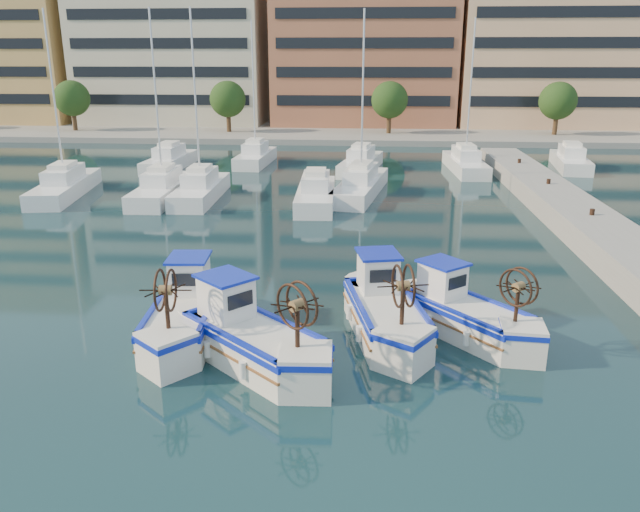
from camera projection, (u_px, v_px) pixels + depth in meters
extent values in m
plane|color=#193F42|center=(302.00, 356.00, 18.98)|extent=(300.00, 300.00, 0.00)
cube|color=gray|center=(639.00, 265.00, 25.43)|extent=(3.00, 60.00, 1.20)
cube|color=gray|center=(355.00, 123.00, 82.51)|extent=(180.00, 40.00, 0.60)
cube|color=beige|center=(175.00, 37.00, 79.03)|extent=(23.00, 14.00, 21.00)
cube|color=black|center=(157.00, 35.00, 72.39)|extent=(21.16, 0.12, 18.90)
cube|color=#AA6042|center=(365.00, 19.00, 76.64)|extent=(22.00, 14.00, 25.00)
cube|color=black|center=(364.00, 16.00, 69.99)|extent=(20.24, 0.12, 22.50)
cube|color=#ECB283|center=(555.00, 32.00, 75.38)|extent=(23.00, 14.00, 22.00)
cube|color=black|center=(573.00, 29.00, 68.73)|extent=(21.16, 0.12, 19.80)
cylinder|color=#3F2B19|center=(75.00, 122.00, 71.71)|extent=(0.50, 0.50, 3.00)
sphere|color=#27481A|center=(72.00, 98.00, 70.89)|extent=(4.00, 4.00, 4.00)
cylinder|color=#3F2B19|center=(229.00, 124.00, 70.37)|extent=(0.50, 0.50, 3.00)
sphere|color=#27481A|center=(228.00, 99.00, 69.55)|extent=(4.00, 4.00, 4.00)
cylinder|color=#3F2B19|center=(389.00, 125.00, 69.03)|extent=(0.50, 0.50, 3.00)
sphere|color=#27481A|center=(390.00, 100.00, 68.20)|extent=(4.00, 4.00, 4.00)
cylinder|color=#3F2B19|center=(555.00, 126.00, 67.69)|extent=(0.50, 0.50, 3.00)
sphere|color=#27481A|center=(558.00, 101.00, 66.86)|extent=(4.00, 4.00, 4.00)
cube|color=white|center=(65.00, 188.00, 40.82)|extent=(3.67, 9.83, 1.00)
cylinder|color=silver|center=(55.00, 102.00, 39.14)|extent=(0.12, 0.12, 11.00)
cube|color=white|center=(163.00, 191.00, 39.98)|extent=(2.48, 8.97, 1.00)
cylinder|color=silver|center=(156.00, 103.00, 38.30)|extent=(0.12, 0.12, 11.00)
cube|color=white|center=(201.00, 191.00, 39.73)|extent=(2.44, 8.40, 1.00)
cylinder|color=silver|center=(196.00, 103.00, 38.05)|extent=(0.12, 0.12, 11.00)
cube|color=white|center=(316.00, 196.00, 38.42)|extent=(2.54, 8.41, 1.00)
cube|color=white|center=(361.00, 187.00, 41.04)|extent=(3.78, 10.27, 1.00)
cylinder|color=silver|center=(363.00, 101.00, 39.36)|extent=(0.12, 0.12, 11.00)
cube|color=white|center=(170.00, 162.00, 50.77)|extent=(2.50, 8.23, 1.00)
cube|color=white|center=(256.00, 158.00, 52.67)|extent=(2.53, 7.73, 1.00)
cylinder|color=silver|center=(253.00, 91.00, 50.99)|extent=(0.12, 0.12, 11.00)
cube|color=white|center=(361.00, 164.00, 49.75)|extent=(3.64, 8.88, 1.00)
cube|color=white|center=(465.00, 165.00, 49.51)|extent=(2.64, 9.19, 1.00)
cylinder|color=silver|center=(470.00, 94.00, 47.83)|extent=(0.12, 0.12, 11.00)
cube|color=white|center=(570.00, 162.00, 50.70)|extent=(3.27, 8.37, 1.00)
cube|color=silver|center=(184.00, 322.00, 20.00)|extent=(2.25, 4.59, 1.11)
cube|color=#0D21B4|center=(183.00, 310.00, 19.87)|extent=(2.31, 4.73, 0.17)
cube|color=#183DBF|center=(183.00, 312.00, 19.89)|extent=(1.79, 4.11, 0.06)
cube|color=white|center=(190.00, 276.00, 20.86)|extent=(1.27, 1.46, 1.17)
cube|color=#0D21B4|center=(188.00, 258.00, 20.67)|extent=(1.44, 1.64, 0.08)
cylinder|color=#331E14|center=(167.00, 312.00, 17.82)|extent=(0.13, 0.13, 1.23)
cylinder|color=brown|center=(166.00, 290.00, 17.62)|extent=(0.36, 0.32, 0.30)
torus|color=#331E14|center=(160.00, 290.00, 17.62)|extent=(0.17, 1.24, 1.24)
torus|color=#331E14|center=(171.00, 290.00, 17.62)|extent=(0.17, 1.24, 1.24)
cube|color=silver|center=(254.00, 346.00, 18.32)|extent=(4.71, 4.54, 1.15)
cube|color=#0D21B4|center=(253.00, 333.00, 18.18)|extent=(4.85, 4.68, 0.17)
cube|color=#183DBF|center=(253.00, 335.00, 18.20)|extent=(4.08, 3.91, 0.07)
cube|color=white|center=(226.00, 297.00, 18.87)|extent=(1.86, 1.84, 1.20)
cube|color=#0D21B4|center=(225.00, 277.00, 18.67)|extent=(2.09, 2.07, 0.09)
cylinder|color=#331E14|center=(297.00, 329.00, 16.58)|extent=(0.13, 0.13, 1.27)
cylinder|color=brown|center=(297.00, 305.00, 16.38)|extent=(0.46, 0.46, 0.31)
torus|color=#331E14|center=(292.00, 307.00, 16.27)|extent=(0.99, 0.92, 1.28)
torus|color=#331E14|center=(302.00, 304.00, 16.48)|extent=(0.99, 0.92, 1.28)
cube|color=silver|center=(386.00, 319.00, 20.22)|extent=(2.85, 4.86, 1.14)
cube|color=#0D21B4|center=(386.00, 307.00, 20.09)|extent=(2.93, 5.00, 0.17)
cube|color=#183DBF|center=(386.00, 309.00, 20.11)|extent=(2.33, 4.32, 0.07)
cube|color=white|center=(378.00, 272.00, 21.10)|extent=(1.46, 1.62, 1.19)
cube|color=#0D21B4|center=(378.00, 254.00, 20.90)|extent=(1.65, 1.82, 0.09)
cylinder|color=#331E14|center=(402.00, 308.00, 18.01)|extent=(0.13, 0.13, 1.26)
cylinder|color=brown|center=(403.00, 286.00, 17.81)|extent=(0.40, 0.37, 0.30)
torus|color=#331E14|center=(398.00, 286.00, 17.79)|extent=(0.33, 1.26, 1.27)
torus|color=#331E14|center=(409.00, 286.00, 17.83)|extent=(0.33, 1.26, 1.27)
cube|color=silver|center=(468.00, 321.00, 20.20)|extent=(4.08, 4.35, 1.05)
cube|color=#0D21B4|center=(468.00, 309.00, 20.08)|extent=(4.20, 4.48, 0.16)
cube|color=#183DBF|center=(468.00, 311.00, 20.09)|extent=(3.50, 3.78, 0.06)
cube|color=white|center=(442.00, 280.00, 20.79)|extent=(1.67, 1.70, 1.10)
cube|color=#0D21B4|center=(443.00, 263.00, 20.61)|extent=(1.89, 1.91, 0.08)
cylinder|color=#331E14|center=(517.00, 306.00, 18.48)|extent=(0.12, 0.12, 1.16)
cylinder|color=brown|center=(519.00, 287.00, 18.29)|extent=(0.42, 0.42, 0.28)
torus|color=#331E14|center=(515.00, 288.00, 18.20)|extent=(0.81, 0.93, 1.17)
torus|color=#331E14|center=(522.00, 286.00, 18.37)|extent=(0.81, 0.93, 1.17)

